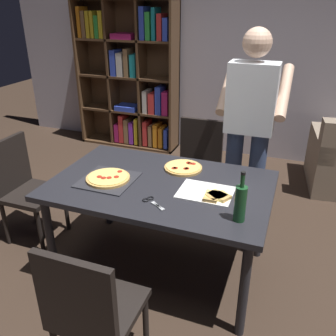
{
  "coord_description": "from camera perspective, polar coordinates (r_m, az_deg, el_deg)",
  "views": [
    {
      "loc": [
        0.83,
        -2.1,
        1.93
      ],
      "look_at": [
        0.0,
        0.15,
        0.8
      ],
      "focal_mm": 38.41,
      "sensor_mm": 36.0,
      "label": 1
    }
  ],
  "objects": [
    {
      "name": "chair_near_camera",
      "position": [
        1.99,
        -12.22,
        -20.95
      ],
      "size": [
        0.42,
        0.42,
        0.9
      ],
      "color": "black",
      "rests_on": "ground_plane"
    },
    {
      "name": "chair_left_end",
      "position": [
        3.28,
        -22.05,
        -2.34
      ],
      "size": [
        0.42,
        0.42,
        0.9
      ],
      "color": "black",
      "rests_on": "ground_plane"
    },
    {
      "name": "bookshelf",
      "position": [
        5.08,
        -5.86,
        14.11
      ],
      "size": [
        1.4,
        0.35,
        1.95
      ],
      "color": "#513823",
      "rests_on": "ground_plane"
    },
    {
      "name": "ground_plane",
      "position": [
        2.97,
        -1.05,
        -15.32
      ],
      "size": [
        12.0,
        12.0,
        0.0
      ],
      "primitive_type": "plane",
      "color": "#38281E"
    },
    {
      "name": "pepperoni_pizza_on_tray",
      "position": [
        2.6,
        -9.49,
        -1.66
      ],
      "size": [
        0.37,
        0.37,
        0.04
      ],
      "color": "#2D2D33",
      "rests_on": "dining_table"
    },
    {
      "name": "chair_far_side",
      "position": [
        3.48,
        4.74,
        1.14
      ],
      "size": [
        0.42,
        0.42,
        0.9
      ],
      "color": "black",
      "rests_on": "ground_plane"
    },
    {
      "name": "pizza_slices_on_towel",
      "position": [
        2.39,
        6.71,
        -4.15
      ],
      "size": [
        0.36,
        0.28,
        0.03
      ],
      "color": "white",
      "rests_on": "dining_table"
    },
    {
      "name": "person_serving_pizza",
      "position": [
        3.02,
        12.77,
        6.66
      ],
      "size": [
        0.55,
        0.54,
        1.75
      ],
      "color": "#38476B",
      "rests_on": "ground_plane"
    },
    {
      "name": "kitchen_scissors",
      "position": [
        2.31,
        -2.65,
        -5.31
      ],
      "size": [
        0.19,
        0.15,
        0.01
      ],
      "color": "silver",
      "rests_on": "dining_table"
    },
    {
      "name": "dining_table",
      "position": [
        2.58,
        -1.16,
        -3.83
      ],
      "size": [
        1.54,
        0.98,
        0.75
      ],
      "color": "#232328",
      "rests_on": "ground_plane"
    },
    {
      "name": "second_pizza_plain",
      "position": [
        2.75,
        2.42,
        0.08
      ],
      "size": [
        0.29,
        0.29,
        0.03
      ],
      "color": "tan",
      "rests_on": "dining_table"
    },
    {
      "name": "wine_bottle",
      "position": [
        2.11,
        11.41,
        -5.38
      ],
      "size": [
        0.07,
        0.07,
        0.32
      ],
      "color": "#194723",
      "rests_on": "dining_table"
    },
    {
      "name": "back_wall",
      "position": [
        4.8,
        10.8,
        18.47
      ],
      "size": [
        6.4,
        0.1,
        2.8
      ],
      "primitive_type": "cube",
      "color": "#BCB7C6",
      "rests_on": "ground_plane"
    }
  ]
}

